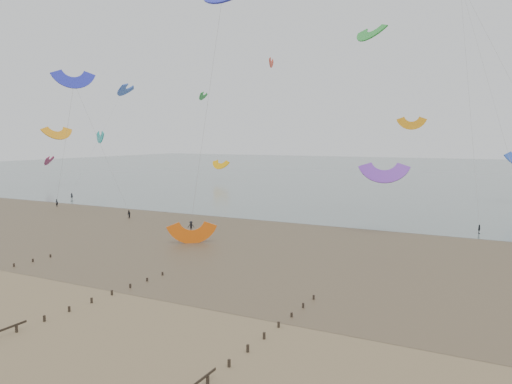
# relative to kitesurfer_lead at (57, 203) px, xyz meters

# --- Properties ---
(ground) EXTENTS (500.00, 500.00, 0.00)m
(ground) POSITION_rel_kitesurfer_lead_xyz_m (51.31, -45.21, -0.87)
(ground) COLOR brown
(ground) RESTS_ON ground
(sea_and_shore) EXTENTS (500.00, 665.00, 0.03)m
(sea_and_shore) POSITION_rel_kitesurfer_lead_xyz_m (47.23, -10.81, -0.86)
(sea_and_shore) COLOR #475654
(sea_and_shore) RESTS_ON ground
(kitesurfer_lead) EXTENTS (0.64, 0.43, 1.74)m
(kitesurfer_lead) POSITION_rel_kitesurfer_lead_xyz_m (0.00, 0.00, 0.00)
(kitesurfer_lead) COLOR black
(kitesurfer_lead) RESTS_ON ground
(kitesurfers) EXTENTS (129.38, 25.59, 1.80)m
(kitesurfers) POSITION_rel_kitesurfer_lead_xyz_m (73.83, 4.06, -0.04)
(kitesurfers) COLOR black
(kitesurfers) RESTS_ON ground
(grounded_kite) EXTENTS (7.62, 7.41, 3.30)m
(grounded_kite) POSITION_rel_kitesurfer_lead_xyz_m (48.48, -17.64, -0.87)
(grounded_kite) COLOR #EC5E0E
(grounded_kite) RESTS_ON ground
(kites_airborne) EXTENTS (260.68, 124.90, 43.23)m
(kites_airborne) POSITION_rel_kitesurfer_lead_xyz_m (41.50, 38.77, 20.89)
(kites_airborne) COLOR red
(kites_airborne) RESTS_ON ground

